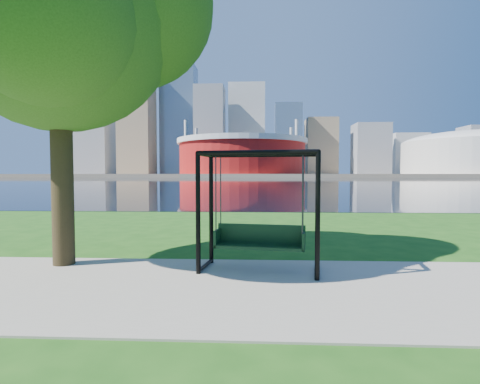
{
  "coord_description": "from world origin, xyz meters",
  "views": [
    {
      "loc": [
        0.58,
        -6.63,
        1.92
      ],
      "look_at": [
        0.25,
        0.0,
        1.6
      ],
      "focal_mm": 28.0,
      "sensor_mm": 36.0,
      "label": 1
    }
  ],
  "objects": [
    {
      "name": "ground",
      "position": [
        0.0,
        0.0,
        0.0
      ],
      "size": [
        900.0,
        900.0,
        0.0
      ],
      "primitive_type": "plane",
      "color": "#1E5114",
      "rests_on": "ground"
    },
    {
      "name": "path",
      "position": [
        0.0,
        -0.5,
        0.01
      ],
      "size": [
        120.0,
        4.0,
        0.03
      ],
      "primitive_type": "cube",
      "color": "#9E937F",
      "rests_on": "ground"
    },
    {
      "name": "river",
      "position": [
        0.0,
        102.0,
        0.01
      ],
      "size": [
        900.0,
        180.0,
        0.02
      ],
      "primitive_type": "cube",
      "color": "black",
      "rests_on": "ground"
    },
    {
      "name": "far_bank",
      "position": [
        0.0,
        306.0,
        1.0
      ],
      "size": [
        900.0,
        228.0,
        2.0
      ],
      "primitive_type": "cube",
      "color": "#937F60",
      "rests_on": "ground"
    },
    {
      "name": "stadium",
      "position": [
        -10.0,
        235.0,
        14.23
      ],
      "size": [
        83.0,
        83.0,
        32.0
      ],
      "color": "maroon",
      "rests_on": "far_bank"
    },
    {
      "name": "arena",
      "position": [
        135.0,
        235.0,
        15.87
      ],
      "size": [
        84.0,
        84.0,
        26.56
      ],
      "color": "beige",
      "rests_on": "far_bank"
    },
    {
      "name": "skyline",
      "position": [
        -4.27,
        319.39,
        35.89
      ],
      "size": [
        392.0,
        66.0,
        96.5
      ],
      "color": "gray",
      "rests_on": "far_bank"
    },
    {
      "name": "swing",
      "position": [
        0.6,
        0.63,
        1.14
      ],
      "size": [
        2.42,
        1.33,
        2.35
      ],
      "rotation": [
        0.0,
        0.0,
        -0.15
      ],
      "color": "black",
      "rests_on": "ground"
    },
    {
      "name": "park_tree",
      "position": [
        -3.54,
        0.98,
        5.32
      ],
      "size": [
        6.17,
        5.57,
        7.66
      ],
      "color": "black",
      "rests_on": "ground"
    }
  ]
}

